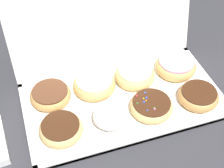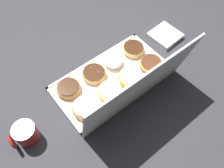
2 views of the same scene
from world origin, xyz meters
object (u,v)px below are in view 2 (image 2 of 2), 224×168
(powdered_filled_donut_1, at_px, (113,61))
(chocolate_frosted_donut_4, at_px, (151,64))
(glazed_ring_donut_6, at_px, (110,91))
(coffee_mug, at_px, (25,134))
(glazed_ring_donut_5, at_px, (131,77))
(chocolate_frosted_donut_0, at_px, (133,49))
(pink_frosted_donut_7, at_px, (86,107))
(donut_box, at_px, (112,79))
(napkin_stack, at_px, (165,35))
(chocolate_frosted_donut_3, at_px, (68,88))
(sprinkle_donut_2, at_px, (94,74))

(powdered_filled_donut_1, distance_m, chocolate_frosted_donut_4, 0.18)
(glazed_ring_donut_6, relative_size, coffee_mug, 1.06)
(chocolate_frosted_donut_4, xyz_separation_m, glazed_ring_donut_5, (0.12, 0.00, 0.00))
(chocolate_frosted_donut_0, distance_m, coffee_mug, 0.63)
(pink_frosted_donut_7, relative_size, coffee_mug, 1.11)
(powdered_filled_donut_1, height_order, glazed_ring_donut_5, powdered_filled_donut_1)
(donut_box, height_order, chocolate_frosted_donut_0, chocolate_frosted_donut_0)
(donut_box, height_order, chocolate_frosted_donut_4, chocolate_frosted_donut_4)
(napkin_stack, bearing_deg, coffee_mug, 3.32)
(donut_box, distance_m, coffee_mug, 0.44)
(powdered_filled_donut_1, bearing_deg, napkin_stack, 175.56)
(chocolate_frosted_donut_4, height_order, glazed_ring_donut_6, glazed_ring_donut_6)
(glazed_ring_donut_6, bearing_deg, napkin_stack, -167.77)
(chocolate_frosted_donut_3, relative_size, glazed_ring_donut_5, 0.91)
(pink_frosted_donut_7, relative_size, napkin_stack, 0.85)
(chocolate_frosted_donut_0, xyz_separation_m, napkin_stack, (-0.21, 0.02, -0.02))
(chocolate_frosted_donut_0, bearing_deg, chocolate_frosted_donut_3, -1.05)
(coffee_mug, bearing_deg, sprinkle_donut_2, -169.24)
(pink_frosted_donut_7, bearing_deg, chocolate_frosted_donut_4, 179.72)
(chocolate_frosted_donut_4, height_order, pink_frosted_donut_7, pink_frosted_donut_7)
(napkin_stack, bearing_deg, donut_box, 5.27)
(pink_frosted_donut_7, bearing_deg, napkin_stack, -170.55)
(powdered_filled_donut_1, height_order, chocolate_frosted_donut_3, powdered_filled_donut_1)
(coffee_mug, bearing_deg, napkin_stack, -176.68)
(chocolate_frosted_donut_3, height_order, pink_frosted_donut_7, pink_frosted_donut_7)
(glazed_ring_donut_5, bearing_deg, glazed_ring_donut_6, -0.58)
(donut_box, xyz_separation_m, glazed_ring_donut_5, (-0.06, 0.06, 0.03))
(glazed_ring_donut_5, bearing_deg, pink_frosted_donut_7, -0.51)
(chocolate_frosted_donut_4, bearing_deg, powdered_filled_donut_1, -43.40)
(sprinkle_donut_2, distance_m, pink_frosted_donut_7, 0.18)
(chocolate_frosted_donut_0, height_order, glazed_ring_donut_6, glazed_ring_donut_6)
(chocolate_frosted_donut_0, bearing_deg, sprinkle_donut_2, 0.02)
(chocolate_frosted_donut_3, bearing_deg, pink_frosted_donut_7, 92.43)
(sprinkle_donut_2, xyz_separation_m, glazed_ring_donut_6, (0.00, 0.12, 0.00))
(chocolate_frosted_donut_4, bearing_deg, glazed_ring_donut_5, 0.19)
(chocolate_frosted_donut_4, bearing_deg, donut_box, -18.19)
(powdered_filled_donut_1, relative_size, glazed_ring_donut_6, 0.79)
(pink_frosted_donut_7, xyz_separation_m, coffee_mug, (0.25, -0.05, 0.01))
(sprinkle_donut_2, bearing_deg, chocolate_frosted_donut_3, -2.98)
(chocolate_frosted_donut_0, distance_m, powdered_filled_donut_1, 0.13)
(chocolate_frosted_donut_4, relative_size, coffee_mug, 1.04)
(chocolate_frosted_donut_3, bearing_deg, glazed_ring_donut_5, 153.08)
(chocolate_frosted_donut_4, relative_size, glazed_ring_donut_6, 0.97)
(pink_frosted_donut_7, height_order, napkin_stack, pink_frosted_donut_7)
(sprinkle_donut_2, height_order, napkin_stack, sprinkle_donut_2)
(sprinkle_donut_2, bearing_deg, coffee_mug, 10.76)
(glazed_ring_donut_6, bearing_deg, chocolate_frosted_donut_0, -153.35)
(chocolate_frosted_donut_0, bearing_deg, coffee_mug, 6.65)
(donut_box, distance_m, pink_frosted_donut_7, 0.20)
(chocolate_frosted_donut_4, bearing_deg, coffee_mug, -4.54)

